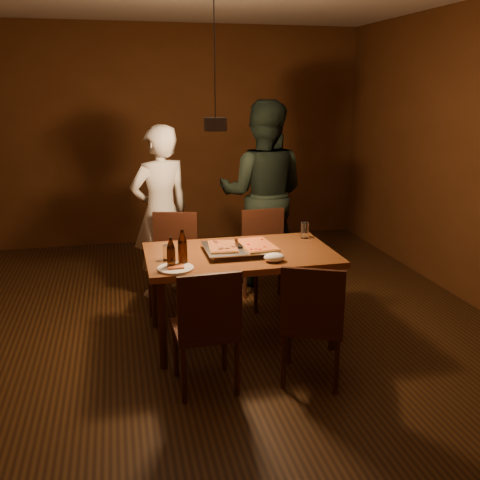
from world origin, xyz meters
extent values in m
plane|color=#3A2410|center=(0.00, 0.00, 0.00)|extent=(6.00, 6.00, 0.00)
plane|color=#512B12|center=(0.00, 3.00, 1.40)|extent=(5.00, 0.00, 5.00)
plane|color=#512B12|center=(0.00, -3.00, 1.40)|extent=(5.00, 0.00, 5.00)
cube|color=brown|center=(0.17, -0.12, 0.72)|extent=(1.50, 0.90, 0.05)
cylinder|color=#38190F|center=(-0.50, -0.49, 0.35)|extent=(0.06, 0.06, 0.70)
cylinder|color=#38190F|center=(0.84, -0.49, 0.35)|extent=(0.06, 0.06, 0.70)
cylinder|color=#38190F|center=(-0.50, 0.25, 0.35)|extent=(0.06, 0.06, 0.70)
cylinder|color=#38190F|center=(0.84, 0.25, 0.35)|extent=(0.06, 0.06, 0.70)
cube|color=#38190F|center=(-0.31, 0.61, 0.43)|extent=(0.52, 0.52, 0.04)
cube|color=#38190F|center=(-0.25, 0.79, 0.67)|extent=(0.41, 0.14, 0.45)
cube|color=#38190F|center=(0.60, 0.54, 0.43)|extent=(0.44, 0.44, 0.04)
cube|color=#38190F|center=(0.59, 0.73, 0.67)|extent=(0.42, 0.05, 0.45)
cube|color=#38190F|center=(-0.24, -0.80, 0.43)|extent=(0.44, 0.44, 0.04)
cube|color=#38190F|center=(-0.23, -0.99, 0.67)|extent=(0.42, 0.05, 0.45)
cube|color=#38190F|center=(0.52, -0.87, 0.43)|extent=(0.56, 0.56, 0.04)
cube|color=#38190F|center=(0.44, -1.04, 0.67)|extent=(0.39, 0.20, 0.45)
cube|color=silver|center=(0.16, -0.13, 0.77)|extent=(0.56, 0.46, 0.05)
cube|color=maroon|center=(0.02, -0.12, 0.81)|extent=(0.25, 0.36, 0.02)
cube|color=gold|center=(0.30, -0.14, 0.81)|extent=(0.29, 0.43, 0.02)
cylinder|color=black|center=(-0.41, -0.39, 0.83)|extent=(0.06, 0.06, 0.15)
cone|color=black|center=(-0.41, -0.39, 0.94)|extent=(0.06, 0.06, 0.08)
cylinder|color=black|center=(-0.32, -0.33, 0.84)|extent=(0.07, 0.07, 0.17)
cone|color=black|center=(-0.32, -0.33, 0.97)|extent=(0.07, 0.07, 0.10)
cylinder|color=silver|center=(-0.42, -0.18, 0.81)|extent=(0.07, 0.07, 0.11)
cylinder|color=silver|center=(0.81, 0.15, 0.82)|extent=(0.07, 0.07, 0.14)
cylinder|color=white|center=(-0.39, -0.43, 0.76)|extent=(0.26, 0.26, 0.02)
cube|color=gold|center=(-0.39, -0.43, 0.77)|extent=(0.12, 0.09, 0.01)
ellipsoid|color=white|center=(0.36, -0.42, 0.78)|extent=(0.16, 0.12, 0.07)
imported|color=silver|center=(-0.36, 1.01, 0.85)|extent=(0.73, 0.61, 1.69)
imported|color=black|center=(0.70, 1.15, 0.95)|extent=(1.12, 1.00, 1.91)
cylinder|color=black|center=(0.00, 0.00, 1.75)|extent=(0.18, 0.18, 0.10)
cylinder|color=black|center=(0.00, 0.00, 2.30)|extent=(0.01, 0.01, 1.00)
camera|label=1|loc=(-0.76, -4.10, 2.02)|focal=40.00mm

